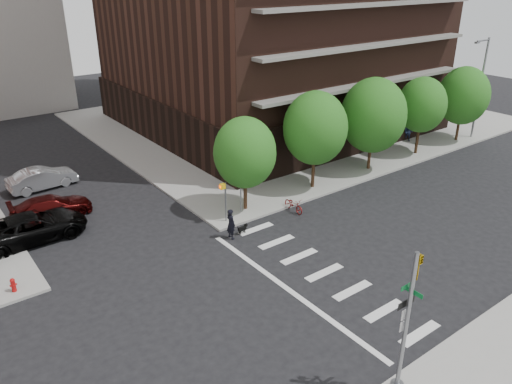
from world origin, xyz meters
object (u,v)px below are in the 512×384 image
Objects in this scene: parked_car_black at (33,227)px; dog_walker at (231,224)px; traffic_signal at (405,335)px; pedestrian_far at (408,132)px; fire_hydrant at (13,284)px; parked_car_maroon at (51,207)px; parked_car_silver at (42,178)px; scooter at (294,205)px.

dog_walker is (9.36, -6.78, 0.10)m from parked_car_black.
pedestrian_far is at bearing 36.92° from traffic_signal.
fire_hydrant is at bearing 80.11° from dog_walker.
traffic_signal is 3.18× the size of dog_walker.
fire_hydrant is 0.43× the size of pedestrian_far.
traffic_signal is 1.20× the size of parked_car_maroon.
parked_car_black reaches higher than fire_hydrant.
traffic_signal reaches higher than parked_car_silver.
pedestrian_far is (17.68, 4.50, 0.52)m from scooter.
traffic_signal reaches higher than fire_hydrant.
parked_car_maroon is at bearing -114.43° from pedestrian_far.
parked_car_maroon is at bearing 38.74° from dog_walker.
pedestrian_far is (34.65, 3.20, 0.44)m from fire_hydrant.
fire_hydrant is at bearing 123.26° from traffic_signal.
scooter reaches higher than fire_hydrant.
parked_car_maroon is at bearing 166.50° from parked_car_silver.
traffic_signal is 21.78m from parked_car_black.
pedestrian_far is (22.99, 5.00, 0.05)m from dog_walker.
traffic_signal is 28.28m from parked_car_silver.
parked_car_black is at bearing 159.50° from scooter.
dog_walker is 1.12× the size of pedestrian_far.
fire_hydrant is at bearing 154.71° from parked_car_silver.
parked_car_black is (2.30, 4.98, 0.29)m from fire_hydrant.
parked_car_silver is (2.57, 7.46, -0.06)m from parked_car_black.
parked_car_black reaches higher than scooter.
parked_car_black is 11.55m from dog_walker.
dog_walker is (7.65, -9.16, 0.22)m from parked_car_maroon.
traffic_signal is 3.55× the size of pedestrian_far.
scooter is at bearing -120.26° from parked_car_maroon.
fire_hydrant is 5.49m from parked_car_black.
scooter is 18.25m from pedestrian_far.
parked_car_maroon is 11.93m from dog_walker.
parked_car_black is at bearing 110.87° from traffic_signal.
dog_walker reaches higher than parked_car_maroon.
parked_car_silver is 2.81× the size of pedestrian_far.
parked_car_maroon is 1.05× the size of parked_car_silver.
pedestrian_far is at bearing 5.28° from fire_hydrant.
traffic_signal is 18.42m from fire_hydrant.
parked_car_silver is 18.31m from scooter.
parked_car_black is 1.22× the size of parked_car_maroon.
traffic_signal is at bearing -173.37° from parked_car_silver.
pedestrian_far is (30.64, -4.16, 0.27)m from parked_car_maroon.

